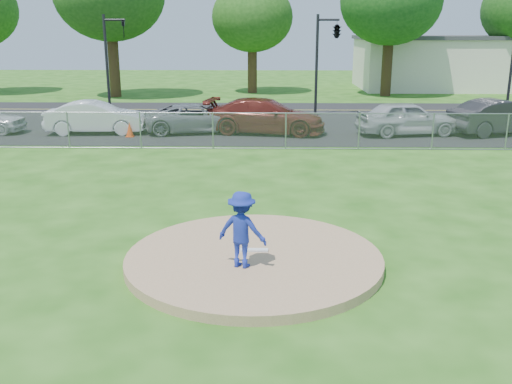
% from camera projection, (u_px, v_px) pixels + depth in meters
% --- Properties ---
extents(ground, '(120.00, 120.00, 0.00)m').
position_uv_depth(ground, '(261.00, 160.00, 21.68)').
color(ground, '#225713').
rests_on(ground, ground).
extents(pitchers_mound, '(5.40, 5.40, 0.20)m').
position_uv_depth(pitchers_mound, '(254.00, 259.00, 12.03)').
color(pitchers_mound, tan).
rests_on(pitchers_mound, ground).
extents(pitching_rubber, '(0.60, 0.15, 0.04)m').
position_uv_depth(pitching_rubber, '(254.00, 250.00, 12.19)').
color(pitching_rubber, white).
rests_on(pitching_rubber, pitchers_mound).
extents(chain_link_fence, '(40.00, 0.06, 1.50)m').
position_uv_depth(chain_link_fence, '(261.00, 131.00, 23.39)').
color(chain_link_fence, gray).
rests_on(chain_link_fence, ground).
extents(parking_lot, '(50.00, 8.00, 0.01)m').
position_uv_depth(parking_lot, '(263.00, 131.00, 27.92)').
color(parking_lot, black).
rests_on(parking_lot, ground).
extents(street, '(60.00, 7.00, 0.01)m').
position_uv_depth(street, '(264.00, 110.00, 35.14)').
color(street, black).
rests_on(street, ground).
extents(commercial_building, '(16.40, 9.40, 4.30)m').
position_uv_depth(commercial_building, '(457.00, 62.00, 47.66)').
color(commercial_building, beige).
rests_on(commercial_building, ground).
extents(tree_center, '(6.16, 6.16, 9.84)m').
position_uv_depth(tree_center, '(252.00, 6.00, 43.00)').
color(tree_center, '#3D2616').
rests_on(tree_center, ground).
extents(traffic_signal_left, '(1.28, 0.20, 5.60)m').
position_uv_depth(traffic_signal_left, '(110.00, 55.00, 32.48)').
color(traffic_signal_left, black).
rests_on(traffic_signal_left, ground).
extents(traffic_signal_center, '(1.42, 2.48, 5.60)m').
position_uv_depth(traffic_signal_center, '(335.00, 33.00, 31.86)').
color(traffic_signal_center, black).
rests_on(traffic_signal_center, ground).
extents(pitcher, '(1.13, 0.87, 1.55)m').
position_uv_depth(pitcher, '(242.00, 230.00, 11.21)').
color(pitcher, '#1C2C9B').
rests_on(pitcher, pitchers_mound).
extents(traffic_cone, '(0.35, 0.35, 0.69)m').
position_uv_depth(traffic_cone, '(130.00, 129.00, 26.18)').
color(traffic_cone, '#E43E0C').
rests_on(traffic_cone, parking_lot).
extents(parked_car_white, '(4.73, 1.96, 1.52)m').
position_uv_depth(parked_car_white, '(96.00, 117.00, 26.94)').
color(parked_car_white, white).
rests_on(parked_car_white, parking_lot).
extents(parked_car_gray, '(5.18, 3.12, 1.35)m').
position_uv_depth(parked_car_gray, '(196.00, 118.00, 27.25)').
color(parked_car_gray, gray).
rests_on(parked_car_gray, parking_lot).
extents(parked_car_darkred, '(5.94, 3.21, 1.64)m').
position_uv_depth(parked_car_darkred, '(265.00, 116.00, 26.97)').
color(parked_car_darkred, maroon).
rests_on(parked_car_darkred, parking_lot).
extents(parked_car_pearl, '(4.89, 2.63, 1.58)m').
position_uv_depth(parked_car_pearl, '(407.00, 118.00, 26.55)').
color(parked_car_pearl, '#B6B8BB').
rests_on(parked_car_pearl, parking_lot).
extents(parked_car_charcoal, '(5.27, 3.05, 1.64)m').
position_uv_depth(parked_car_charcoal, '(502.00, 117.00, 26.67)').
color(parked_car_charcoal, '#242426').
rests_on(parked_car_charcoal, parking_lot).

